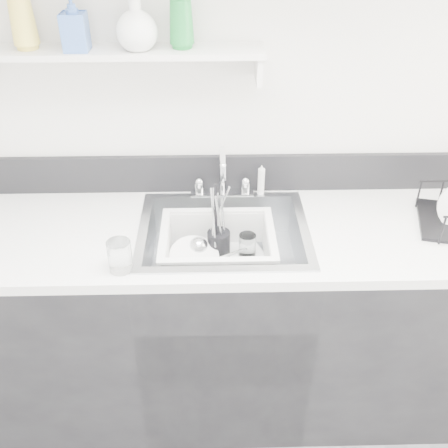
{
  "coord_description": "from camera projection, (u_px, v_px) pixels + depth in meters",
  "views": [
    {
      "loc": [
        -0.04,
        -0.43,
        2.04
      ],
      "look_at": [
        0.0,
        1.14,
        0.98
      ],
      "focal_mm": 42.0,
      "sensor_mm": 36.0,
      "label": 1
    }
  ],
  "objects": [
    {
      "name": "bowl_small",
      "position": [
        250.0,
        269.0,
        1.99
      ],
      "size": [
        0.1,
        0.1,
        0.03
      ],
      "primitive_type": "imported",
      "rotation": [
        0.0,
        0.0,
        0.07
      ],
      "color": "white",
      "rests_on": "wash_tub"
    },
    {
      "name": "tumbler_in_tub",
      "position": [
        247.0,
        245.0,
        2.07
      ],
      "size": [
        0.08,
        0.08,
        0.1
      ],
      "primitive_type": "cylinder",
      "rotation": [
        0.0,
        0.0,
        0.12
      ],
      "color": "white",
      "rests_on": "wash_tub"
    },
    {
      "name": "soap_bottle_d",
      "position": [
        181.0,
        14.0,
        1.76
      ],
      "size": [
        0.09,
        0.09,
        0.22
      ],
      "primitive_type": "imported",
      "rotation": [
        0.0,
        0.0,
        -0.06
      ],
      "color": "#177E2F",
      "rests_on": "wall_shelf"
    },
    {
      "name": "soap_bottle_a",
      "position": [
        21.0,
        14.0,
        1.74
      ],
      "size": [
        0.11,
        0.11,
        0.23
      ],
      "primitive_type": "imported",
      "rotation": [
        0.0,
        0.0,
        0.32
      ],
      "color": "#ECD152",
      "rests_on": "wall_shelf"
    },
    {
      "name": "sink",
      "position": [
        224.0,
        249.0,
        2.02
      ],
      "size": [
        0.64,
        0.52,
        0.2
      ],
      "primitive_type": null,
      "color": "silver",
      "rests_on": "counter_run"
    },
    {
      "name": "wash_tub",
      "position": [
        218.0,
        250.0,
        2.0
      ],
      "size": [
        0.53,
        0.48,
        0.17
      ],
      "primitive_type": null,
      "rotation": [
        0.0,
        0.0,
        0.36
      ],
      "color": "silver",
      "rests_on": "sink"
    },
    {
      "name": "tumbler_counter",
      "position": [
        120.0,
        256.0,
        1.75
      ],
      "size": [
        0.11,
        0.11,
        0.11
      ],
      "primitive_type": "cylinder",
      "rotation": [
        0.0,
        0.0,
        0.41
      ],
      "color": "white",
      "rests_on": "counter_run"
    },
    {
      "name": "wall_shelf",
      "position": [
        122.0,
        54.0,
        1.82
      ],
      "size": [
        1.0,
        0.16,
        0.12
      ],
      "color": "silver",
      "rests_on": "room_shell"
    },
    {
      "name": "side_sprayer",
      "position": [
        261.0,
        180.0,
        2.15
      ],
      "size": [
        0.03,
        0.03,
        0.14
      ],
      "primitive_type": "cylinder",
      "color": "silver",
      "rests_on": "counter_run"
    },
    {
      "name": "plate_stack",
      "position": [
        197.0,
        262.0,
        2.01
      ],
      "size": [
        0.23,
        0.23,
        0.09
      ],
      "rotation": [
        0.0,
        0.0,
        0.03
      ],
      "color": "white",
      "rests_on": "wash_tub"
    },
    {
      "name": "room_shell",
      "position": [
        235.0,
        127.0,
        0.88
      ],
      "size": [
        3.5,
        3.0,
        2.6
      ],
      "color": "silver",
      "rests_on": "ground"
    },
    {
      "name": "soap_bottle_b",
      "position": [
        74.0,
        23.0,
        1.74
      ],
      "size": [
        0.08,
        0.09,
        0.19
      ],
      "primitive_type": "imported",
      "rotation": [
        0.0,
        0.0,
        0.0
      ],
      "color": "#416AB9",
      "rests_on": "wall_shelf"
    },
    {
      "name": "faucet",
      "position": [
        222.0,
        184.0,
        2.14
      ],
      "size": [
        0.26,
        0.18,
        0.23
      ],
      "color": "silver",
      "rests_on": "counter_run"
    },
    {
      "name": "ladle",
      "position": [
        212.0,
        259.0,
        2.0
      ],
      "size": [
        0.28,
        0.29,
        0.08
      ],
      "primitive_type": null,
      "rotation": [
        0.0,
        0.0,
        -0.83
      ],
      "color": "silver",
      "rests_on": "wash_tub"
    },
    {
      "name": "utensil_cup",
      "position": [
        219.0,
        242.0,
        2.06
      ],
      "size": [
        0.09,
        0.09,
        0.3
      ],
      "rotation": [
        0.0,
        0.0,
        -0.37
      ],
      "color": "black",
      "rests_on": "wash_tub"
    },
    {
      "name": "soap_bottle_c",
      "position": [
        136.0,
        23.0,
        1.75
      ],
      "size": [
        0.16,
        0.16,
        0.18
      ],
      "primitive_type": "imported",
      "rotation": [
        0.0,
        0.0,
        0.16
      ],
      "color": "white",
      "rests_on": "wall_shelf"
    },
    {
      "name": "counter_run",
      "position": [
        224.0,
        319.0,
        2.23
      ],
      "size": [
        3.2,
        0.62,
        0.92
      ],
      "color": "black",
      "rests_on": "ground"
    },
    {
      "name": "backsplash",
      "position": [
        222.0,
        173.0,
        2.17
      ],
      "size": [
        3.2,
        0.02,
        0.16
      ],
      "primitive_type": "cube",
      "color": "black",
      "rests_on": "counter_run"
    }
  ]
}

